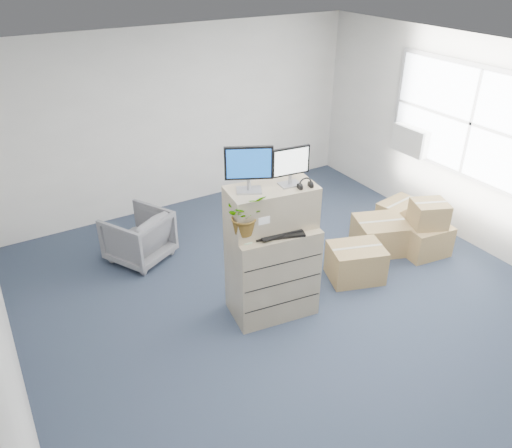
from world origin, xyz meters
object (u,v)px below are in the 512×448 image
object	(u,v)px
monitor_left	(249,167)
monitor_right	(291,164)
office_chair	(138,234)
potted_plant	(245,219)
filing_cabinet_lower	(272,271)
keyboard	(279,233)
water_bottle	(274,213)

from	to	relation	value
monitor_left	monitor_right	world-z (taller)	monitor_left
monitor_left	office_chair	size ratio (longest dim) A/B	0.64
monitor_left	potted_plant	bearing A→B (deg)	-106.58
filing_cabinet_lower	keyboard	bearing A→B (deg)	-88.08
water_bottle	potted_plant	bearing A→B (deg)	-163.65
monitor_right	monitor_left	bearing A→B (deg)	175.05
monitor_right	potted_plant	size ratio (longest dim) A/B	0.94
filing_cabinet_lower	monitor_right	xyz separation A→B (m)	(0.20, 0.00, 1.26)
monitor_left	potted_plant	size ratio (longest dim) A/B	1.07
monitor_left	water_bottle	xyz separation A→B (m)	(0.31, -0.01, -0.61)
filing_cabinet_lower	monitor_left	world-z (taller)	monitor_left
keyboard	potted_plant	distance (m)	0.44
keyboard	office_chair	world-z (taller)	keyboard
office_chair	keyboard	bearing A→B (deg)	87.07
filing_cabinet_lower	office_chair	xyz separation A→B (m)	(-0.96, 1.85, -0.17)
water_bottle	monitor_right	bearing A→B (deg)	-30.19
keyboard	monitor_left	bearing A→B (deg)	155.40
potted_plant	monitor_left	bearing A→B (deg)	47.15
filing_cabinet_lower	monitor_right	distance (m)	1.28
potted_plant	monitor_right	bearing A→B (deg)	4.88
monitor_left	office_chair	distance (m)	2.40
monitor_right	keyboard	xyz separation A→B (m)	(-0.22, -0.13, -0.70)
office_chair	water_bottle	bearing A→B (deg)	91.60
monitor_right	water_bottle	xyz separation A→B (m)	(-0.14, 0.08, -0.58)
filing_cabinet_lower	office_chair	size ratio (longest dim) A/B	1.46
monitor_left	keyboard	xyz separation A→B (m)	(0.23, -0.22, -0.73)
filing_cabinet_lower	monitor_left	distance (m)	1.32
monitor_right	water_bottle	size ratio (longest dim) A/B	1.60
monitor_left	water_bottle	size ratio (longest dim) A/B	1.83
monitor_right	potted_plant	distance (m)	0.74
filing_cabinet_lower	potted_plant	size ratio (longest dim) A/B	2.44
keyboard	water_bottle	xyz separation A→B (m)	(0.08, 0.21, 0.12)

